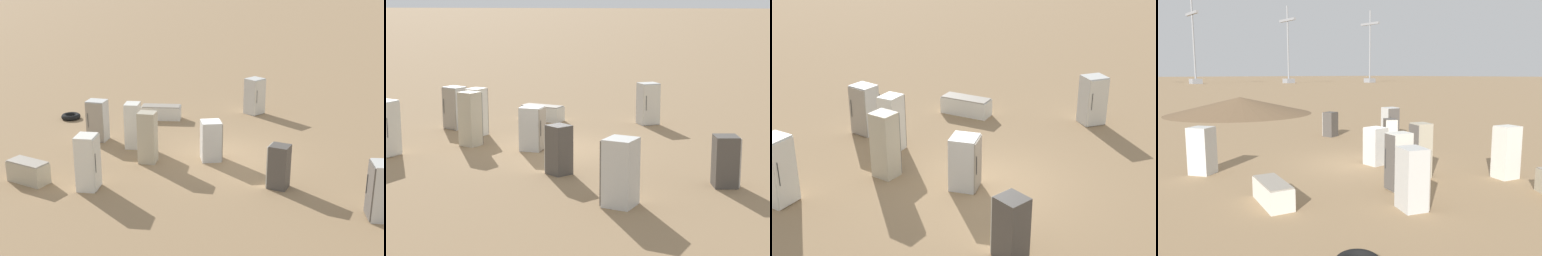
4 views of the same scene
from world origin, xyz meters
TOP-DOWN VIEW (x-y plane):
  - ground_plane at (0.00, 0.00)m, footprint 1000.00×1000.00m
  - discarded_fridge_0 at (-4.97, -2.25)m, footprint 0.83×0.87m
  - discarded_fridge_1 at (-6.99, -1.41)m, footprint 1.51×1.37m
  - discarded_fridge_2 at (1.15, -3.08)m, footprint 0.86×0.84m
  - discarded_fridge_4 at (-4.75, 2.58)m, footprint 0.94×0.89m
  - discarded_fridge_5 at (-3.35, 1.52)m, footprint 0.71×0.82m
  - discarded_fridge_6 at (-1.90, 5.14)m, footprint 1.91×1.05m
  - discarded_fridge_7 at (2.60, 5.39)m, footprint 1.03×1.02m
  - discarded_fridge_8 at (-0.56, -0.30)m, footprint 0.77×0.73m
  - discarded_fridge_9 at (3.44, -5.60)m, footprint 0.91×0.92m
  - discarded_fridge_10 at (-2.89, -0.16)m, footprint 0.79×0.78m
  - scrap_tire at (-6.07, 5.78)m, footprint 0.89×0.89m

SIDE VIEW (x-z plane):
  - ground_plane at x=0.00m, z-range 0.00..0.00m
  - scrap_tire at x=-6.07m, z-range 0.00..0.23m
  - discarded_fridge_6 at x=-1.90m, z-range 0.00..0.65m
  - discarded_fridge_1 at x=-6.99m, z-range 0.00..0.75m
  - discarded_fridge_2 at x=1.15m, z-range 0.00..1.46m
  - discarded_fridge_8 at x=-0.56m, z-range 0.00..1.50m
  - discarded_fridge_4 at x=-4.75m, z-range 0.00..1.68m
  - discarded_fridge_9 at x=3.44m, z-range 0.00..1.71m
  - discarded_fridge_7 at x=2.60m, z-range 0.00..1.71m
  - discarded_fridge_5 at x=-3.35m, z-range 0.00..1.80m
  - discarded_fridge_0 at x=-4.97m, z-range 0.00..1.83m
  - discarded_fridge_10 at x=-2.89m, z-range 0.00..1.91m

